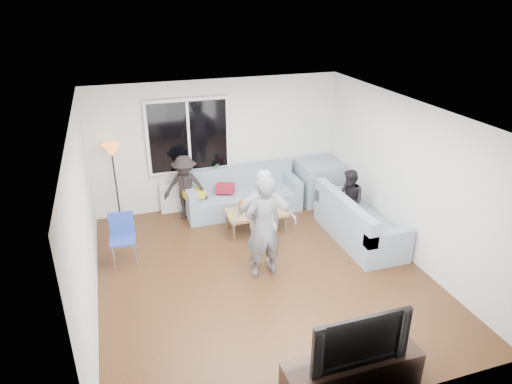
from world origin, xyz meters
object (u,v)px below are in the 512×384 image
object	(u,v)px
tv_console	(352,374)
coffee_table	(256,221)
spectator_back	(185,187)
sofa_right_section	(360,218)
television	(356,335)
floor_lamp	(116,184)
player_left	(263,227)
spectator_right	(349,200)
side_chair	(123,240)
sofa_back_section	(243,191)
player_right	(265,221)

from	to	relation	value
tv_console	coffee_table	bearing A→B (deg)	88.01
coffee_table	spectator_back	size ratio (longest dim) A/B	0.85
sofa_right_section	television	xyz separation A→B (m)	(-1.80, -3.00, 0.34)
coffee_table	floor_lamp	distance (m)	2.74
spectator_back	tv_console	xyz separation A→B (m)	(1.01, -4.80, -0.43)
player_left	tv_console	world-z (taller)	player_left
floor_lamp	television	bearing A→B (deg)	-65.82
coffee_table	player_left	world-z (taller)	player_left
player_left	coffee_table	bearing A→B (deg)	-111.48
coffee_table	spectator_back	bearing A→B (deg)	140.85
spectator_right	sofa_right_section	bearing A→B (deg)	-8.19
side_chair	player_left	xyz separation A→B (m)	(2.06, -0.98, 0.41)
side_chair	spectator_right	xyz separation A→B (m)	(4.07, -0.05, 0.15)
sofa_back_section	tv_console	world-z (taller)	sofa_back_section
spectator_back	tv_console	distance (m)	4.92
player_right	television	distance (m)	2.63
side_chair	player_left	distance (m)	2.32
sofa_right_section	coffee_table	xyz separation A→B (m)	(-1.66, 0.87, -0.22)
sofa_right_section	player_left	world-z (taller)	player_left
spectator_back	player_left	bearing A→B (deg)	-54.88
player_left	side_chair	bearing A→B (deg)	-33.21
spectator_right	tv_console	bearing A→B (deg)	-35.95
television	sofa_back_section	bearing A→B (deg)	88.37
television	player_right	bearing A→B (deg)	92.86
spectator_back	spectator_right	bearing A→B (deg)	-10.12
sofa_back_section	sofa_right_section	xyz separation A→B (m)	(1.66, -1.77, 0.00)
side_chair	floor_lamp	size ratio (longest dim) A/B	0.55
floor_lamp	player_left	distance (m)	3.30
player_right	sofa_back_section	bearing A→B (deg)	-81.66
player_left	spectator_back	xyz separation A→B (m)	(-0.80, 2.32, -0.19)
side_chair	spectator_right	size ratio (longest dim) A/B	0.74
spectator_right	tv_console	world-z (taller)	spectator_right
sofa_right_section	player_left	distance (m)	2.11
sofa_right_section	spectator_right	distance (m)	0.44
player_right	spectator_back	world-z (taller)	player_right
player_left	spectator_back	size ratio (longest dim) A/B	1.30
side_chair	television	world-z (taller)	television
player_right	tv_console	world-z (taller)	player_right
sofa_back_section	spectator_back	world-z (taller)	spectator_back
side_chair	player_left	world-z (taller)	player_left
floor_lamp	player_left	size ratio (longest dim) A/B	0.93
coffee_table	player_left	size ratio (longest dim) A/B	0.66
sofa_back_section	player_right	size ratio (longest dim) A/B	1.35
side_chair	spectator_back	world-z (taller)	spectator_back
player_left	tv_console	distance (m)	2.57
player_right	spectator_back	distance (m)	2.36
spectator_back	tv_console	size ratio (longest dim) A/B	0.81
sofa_right_section	spectator_back	distance (m)	3.34
spectator_right	player_right	bearing A→B (deg)	-75.77
sofa_back_section	spectator_back	bearing A→B (deg)	178.49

